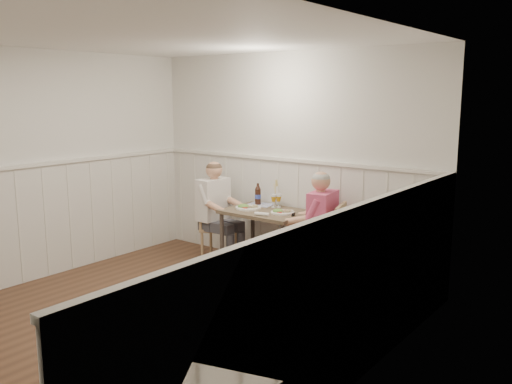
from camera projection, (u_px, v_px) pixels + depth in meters
ground_plane at (153, 322)px, 5.05m from camera, size 4.50×4.50×0.00m
room_shell at (147, 161)px, 4.78m from camera, size 4.04×4.54×2.60m
wainscot at (202, 236)px, 5.47m from camera, size 4.00×4.49×1.34m
dining_table at (266, 218)px, 6.40m from camera, size 0.98×0.70×0.75m
chair_right at (327, 243)px, 5.87m from camera, size 0.55×0.55×0.95m
chair_left at (215, 224)px, 6.91m from camera, size 0.54×0.54×0.86m
man_in_pink at (319, 237)px, 5.98m from camera, size 0.65×0.46×1.30m
diner_cream at (215, 219)px, 6.82m from camera, size 0.62×0.43×1.30m
plate_man at (282, 211)px, 6.23m from camera, size 0.27×0.27×0.07m
plate_diner at (247, 207)px, 6.48m from camera, size 0.31×0.31×0.08m
beer_glass_a at (279, 198)px, 6.54m from camera, size 0.07×0.07×0.16m
beer_glass_b at (274, 199)px, 6.53m from camera, size 0.06×0.06×0.16m
beer_bottle at (258, 195)px, 6.69m from camera, size 0.08×0.08×0.27m
rolled_napkin at (262, 214)px, 6.11m from camera, size 0.17×0.08×0.04m
grass_vase at (275, 193)px, 6.63m from camera, size 0.04×0.04×0.34m
gingham_mat at (261, 205)px, 6.71m from camera, size 0.34×0.28×0.01m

